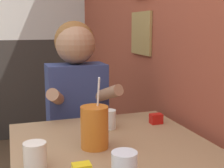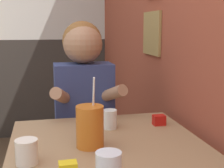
% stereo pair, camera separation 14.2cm
% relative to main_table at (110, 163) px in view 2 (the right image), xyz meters
% --- Properties ---
extents(brick_wall_right, '(0.08, 4.70, 2.70)m').
position_rel_main_table_xyz_m(brick_wall_right, '(0.48, 1.01, 0.67)').
color(brick_wall_right, brown).
rests_on(brick_wall_right, ground_plane).
extents(main_table, '(0.81, 0.88, 0.76)m').
position_rel_main_table_xyz_m(main_table, '(0.00, 0.00, 0.00)').
color(main_table, '#93704C').
rests_on(main_table, ground_plane).
extents(person_seated, '(0.42, 0.42, 1.27)m').
position_rel_main_table_xyz_m(person_seated, '(-0.02, 0.62, 0.02)').
color(person_seated, navy).
rests_on(person_seated, ground_plane).
extents(cocktail_pitcher, '(0.11, 0.11, 0.29)m').
position_rel_main_table_xyz_m(cocktail_pitcher, '(-0.08, 0.01, 0.16)').
color(cocktail_pitcher, '#C6661E').
rests_on(cocktail_pitcher, main_table).
extents(glass_near_pitcher, '(0.08, 0.08, 0.10)m').
position_rel_main_table_xyz_m(glass_near_pitcher, '(-0.07, -0.30, 0.13)').
color(glass_near_pitcher, silver).
rests_on(glass_near_pitcher, main_table).
extents(glass_center, '(0.07, 0.07, 0.09)m').
position_rel_main_table_xyz_m(glass_center, '(0.05, 0.23, 0.12)').
color(glass_center, silver).
rests_on(glass_center, main_table).
extents(glass_far_side, '(0.08, 0.08, 0.09)m').
position_rel_main_table_xyz_m(glass_far_side, '(-0.32, -0.10, 0.12)').
color(glass_far_side, silver).
rests_on(glass_far_side, main_table).
extents(condiment_ketchup, '(0.06, 0.04, 0.05)m').
position_rel_main_table_xyz_m(condiment_ketchup, '(0.30, 0.22, 0.10)').
color(condiment_ketchup, '#B7140F').
rests_on(condiment_ketchup, main_table).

